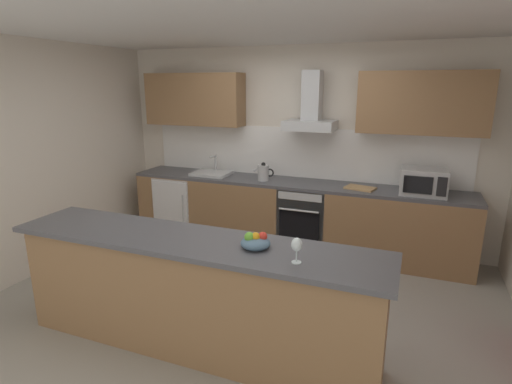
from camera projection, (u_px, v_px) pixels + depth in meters
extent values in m
cube|color=gray|center=(246.00, 302.00, 4.07)|extent=(5.99, 4.67, 0.02)
cube|color=white|center=(245.00, 23.00, 3.39)|extent=(5.99, 4.67, 0.02)
cube|color=silver|center=(300.00, 147.00, 5.44)|extent=(5.99, 0.12, 2.60)
cube|color=silver|center=(40.00, 158.00, 4.63)|extent=(0.12, 4.67, 2.60)
cube|color=white|center=(299.00, 153.00, 5.39)|extent=(4.24, 0.02, 0.66)
cube|color=olive|center=(291.00, 216.00, 5.32)|extent=(4.39, 0.60, 0.86)
cube|color=#4C4C51|center=(292.00, 183.00, 5.20)|extent=(4.39, 0.60, 0.04)
cube|color=olive|center=(194.00, 297.00, 3.26)|extent=(2.97, 0.52, 0.92)
cube|color=#4C4C51|center=(192.00, 241.00, 3.13)|extent=(3.07, 0.64, 0.04)
cube|color=olive|center=(195.00, 99.00, 5.59)|extent=(1.41, 0.32, 0.70)
cube|color=olive|center=(422.00, 103.00, 4.56)|extent=(1.41, 0.32, 0.70)
cube|color=slate|center=(305.00, 216.00, 5.22)|extent=(0.60, 0.56, 0.80)
cube|color=black|center=(299.00, 228.00, 4.98)|extent=(0.50, 0.02, 0.48)
cube|color=#B7BABC|center=(300.00, 197.00, 4.87)|extent=(0.54, 0.02, 0.09)
cylinder|color=#B7BABC|center=(299.00, 211.00, 4.89)|extent=(0.49, 0.02, 0.02)
cube|color=white|center=(181.00, 204.00, 5.89)|extent=(0.58, 0.56, 0.85)
cube|color=silver|center=(170.00, 210.00, 5.63)|extent=(0.55, 0.02, 0.80)
cylinder|color=#B7BABC|center=(183.00, 209.00, 5.52)|extent=(0.02, 0.02, 0.38)
cube|color=#B7BABC|center=(424.00, 182.00, 4.56)|extent=(0.50, 0.36, 0.30)
cube|color=black|center=(418.00, 185.00, 4.41)|extent=(0.30, 0.02, 0.19)
cube|color=black|center=(442.00, 187.00, 4.33)|extent=(0.10, 0.01, 0.21)
cube|color=silver|center=(212.00, 173.00, 5.58)|extent=(0.50, 0.40, 0.04)
cylinder|color=#B7BABC|center=(216.00, 164.00, 5.67)|extent=(0.03, 0.03, 0.26)
cylinder|color=#B7BABC|center=(213.00, 157.00, 5.56)|extent=(0.03, 0.16, 0.03)
cylinder|color=#B7BABC|center=(263.00, 173.00, 5.25)|extent=(0.15, 0.15, 0.20)
sphere|color=black|center=(263.00, 164.00, 5.22)|extent=(0.06, 0.06, 0.06)
cone|color=#B7BABC|center=(256.00, 169.00, 5.27)|extent=(0.09, 0.04, 0.07)
torus|color=black|center=(270.00, 173.00, 5.21)|extent=(0.11, 0.02, 0.11)
cube|color=#B7BABC|center=(310.00, 125.00, 5.02)|extent=(0.62, 0.45, 0.12)
cube|color=#B7BABC|center=(312.00, 95.00, 4.97)|extent=(0.22, 0.22, 0.60)
cylinder|color=silver|center=(296.00, 262.00, 2.71)|extent=(0.07, 0.07, 0.01)
cylinder|color=silver|center=(296.00, 256.00, 2.70)|extent=(0.01, 0.01, 0.09)
ellipsoid|color=silver|center=(297.00, 245.00, 2.68)|extent=(0.08, 0.08, 0.10)
ellipsoid|color=slate|center=(255.00, 243.00, 2.95)|extent=(0.22, 0.22, 0.09)
sphere|color=#66B233|center=(249.00, 237.00, 2.94)|extent=(0.07, 0.07, 0.07)
sphere|color=red|center=(263.00, 236.00, 2.95)|extent=(0.07, 0.07, 0.07)
sphere|color=orange|center=(255.00, 237.00, 2.94)|extent=(0.07, 0.07, 0.07)
cube|color=tan|center=(360.00, 188.00, 4.84)|extent=(0.38, 0.29, 0.02)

